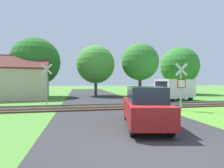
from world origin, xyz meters
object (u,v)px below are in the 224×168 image
(stop_sign_near, at_px, (181,84))
(mail_truck, at_px, (174,89))
(tree_center, at_px, (96,64))
(crossing_sign_far, at_px, (47,82))
(tree_far, at_px, (179,66))
(parked_car, at_px, (145,107))
(tree_left, at_px, (36,62))
(house, at_px, (19,83))
(tree_right, at_px, (140,62))

(stop_sign_near, height_order, mail_truck, stop_sign_near)
(tree_center, bearing_deg, stop_sign_near, -71.41)
(crossing_sign_far, bearing_deg, tree_far, 30.53)
(mail_truck, bearing_deg, stop_sign_near, 133.23)
(tree_far, bearing_deg, mail_truck, -124.92)
(tree_far, height_order, mail_truck, tree_far)
(parked_car, bearing_deg, tree_center, 102.68)
(tree_left, bearing_deg, house, -121.73)
(tree_far, bearing_deg, tree_center, -176.04)
(tree_center, xyz_separation_m, tree_far, (13.47, 0.93, 0.09))
(tree_right, xyz_separation_m, parked_car, (-5.38, -15.28, -3.78))
(tree_far, relative_size, mail_truck, 1.43)
(tree_center, relative_size, parked_car, 1.66)
(stop_sign_near, height_order, crossing_sign_far, crossing_sign_far)
(tree_right, bearing_deg, tree_left, 173.79)
(tree_far, relative_size, tree_right, 1.04)
(crossing_sign_far, distance_m, house, 8.02)
(house, bearing_deg, stop_sign_near, -44.78)
(house, distance_m, mail_truck, 17.35)
(crossing_sign_far, bearing_deg, tree_center, 63.48)
(tree_center, bearing_deg, house, -164.43)
(tree_right, bearing_deg, house, -177.14)
(stop_sign_near, height_order, house, house)
(tree_center, relative_size, tree_right, 0.98)
(crossing_sign_far, xyz_separation_m, tree_left, (-2.82, 9.06, 2.57))
(house, height_order, tree_far, tree_far)
(tree_center, bearing_deg, parked_car, -88.46)
(parked_car, bearing_deg, tree_left, 127.29)
(mail_truck, bearing_deg, tree_center, 23.39)
(tree_left, height_order, parked_car, tree_left)
(tree_center, height_order, parked_car, tree_center)
(tree_center, bearing_deg, tree_right, -17.14)
(house, relative_size, mail_truck, 1.39)
(tree_left, xyz_separation_m, parked_car, (8.23, -16.76, -3.66))
(tree_right, bearing_deg, crossing_sign_far, -144.90)
(crossing_sign_far, distance_m, tree_left, 9.83)
(crossing_sign_far, xyz_separation_m, mail_truck, (12.33, 1.60, -0.75))
(crossing_sign_far, relative_size, parked_car, 0.82)
(tree_center, xyz_separation_m, mail_truck, (7.39, -7.78, -3.15))
(house, bearing_deg, crossing_sign_far, -64.57)
(stop_sign_near, xyz_separation_m, tree_right, (1.30, 11.67, 2.85))
(tree_center, relative_size, tree_far, 0.94)
(mail_truck, relative_size, parked_car, 1.23)
(tree_far, bearing_deg, crossing_sign_far, -150.76)
(tree_left, relative_size, parked_car, 1.80)
(tree_left, distance_m, mail_truck, 17.22)
(stop_sign_near, bearing_deg, crossing_sign_far, -18.94)
(tree_far, xyz_separation_m, tree_left, (-21.24, -1.25, 0.09))
(house, xyz_separation_m, tree_right, (14.98, 0.75, 2.80))
(stop_sign_near, relative_size, tree_right, 0.45)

